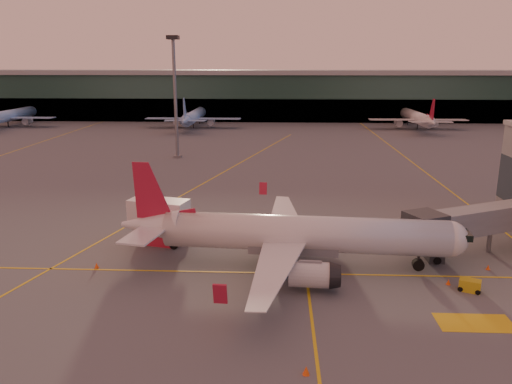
{
  "coord_description": "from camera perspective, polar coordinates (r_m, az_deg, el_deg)",
  "views": [
    {
      "loc": [
        2.18,
        -40.71,
        20.18
      ],
      "look_at": [
        -0.54,
        17.55,
        5.0
      ],
      "focal_mm": 35.0,
      "sensor_mm": 36.0,
      "label": 1
    }
  ],
  "objects": [
    {
      "name": "taxi_markings",
      "position": [
        88.06,
        -3.59,
        1.32
      ],
      "size": [
        100.12,
        173.0,
        0.01
      ],
      "color": "gold",
      "rests_on": "ground"
    },
    {
      "name": "ground",
      "position": [
        45.48,
        -0.36,
        -11.75
      ],
      "size": [
        600.0,
        600.0,
        0.0
      ],
      "primitive_type": "plane",
      "color": "#4C4F54",
      "rests_on": "ground"
    },
    {
      "name": "jet_bridge",
      "position": [
        60.72,
        26.12,
        -2.75
      ],
      "size": [
        21.37,
        12.2,
        5.41
      ],
      "color": "slate",
      "rests_on": "ground"
    },
    {
      "name": "mast_west_near",
      "position": [
        109.12,
        -9.25,
        11.61
      ],
      "size": [
        2.4,
        2.4,
        25.6
      ],
      "color": "slate",
      "rests_on": "ground"
    },
    {
      "name": "cone_nose",
      "position": [
        55.73,
        24.99,
        -7.81
      ],
      "size": [
        0.4,
        0.4,
        0.51
      ],
      "color": "#FB530D",
      "rests_on": "ground"
    },
    {
      "name": "cone_tail",
      "position": [
        53.49,
        -17.75,
        -8.0
      ],
      "size": [
        0.44,
        0.44,
        0.56
      ],
      "color": "#FB530D",
      "rests_on": "ground"
    },
    {
      "name": "terminal",
      "position": [
        182.87,
        2.02,
        11.0
      ],
      "size": [
        400.0,
        20.0,
        17.6
      ],
      "color": "#19382D",
      "rests_on": "ground"
    },
    {
      "name": "cone_wing_right",
      "position": [
        35.41,
        5.75,
        -19.64
      ],
      "size": [
        0.49,
        0.49,
        0.62
      ],
      "color": "#FB530D",
      "rests_on": "ground"
    },
    {
      "name": "main_airplane",
      "position": [
        50.33,
        4.14,
        -4.9
      ],
      "size": [
        34.87,
        31.42,
        10.52
      ],
      "rotation": [
        0.0,
        0.0,
        -0.07
      ],
      "color": "silver",
      "rests_on": "ground"
    },
    {
      "name": "catering_truck",
      "position": [
        57.95,
        -10.93,
        -3.01
      ],
      "size": [
        7.13,
        4.43,
        5.15
      ],
      "rotation": [
        0.0,
        0.0,
        -0.25
      ],
      "color": "red",
      "rests_on": "ground"
    },
    {
      "name": "cone_fwd",
      "position": [
        50.75,
        21.13,
        -9.57
      ],
      "size": [
        0.41,
        0.41,
        0.53
      ],
      "color": "#FB530D",
      "rests_on": "ground"
    },
    {
      "name": "gpu_cart",
      "position": [
        50.01,
        23.25,
        -9.79
      ],
      "size": [
        2.18,
        1.81,
        1.1
      ],
      "rotation": [
        0.0,
        0.0,
        -0.43
      ],
      "color": "gold",
      "rests_on": "ground"
    },
    {
      "name": "distant_aircraft_row",
      "position": [
        161.65,
        -5.64,
        7.35
      ],
      "size": [
        290.0,
        34.0,
        13.0
      ],
      "color": "#84AADD",
      "rests_on": "ground"
    }
  ]
}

